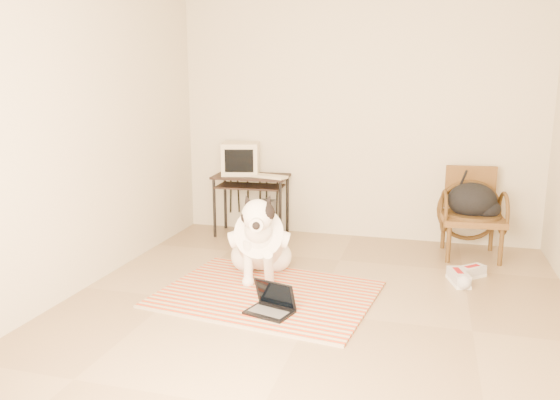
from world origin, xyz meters
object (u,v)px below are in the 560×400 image
at_px(computer_desk, 251,184).
at_px(backpack, 474,202).
at_px(laptop, 272,305).
at_px(pc_tower, 262,219).
at_px(crt_monitor, 241,159).
at_px(dog, 260,242).
at_px(rattan_chair, 472,212).

relative_size(computer_desk, backpack, 1.68).
bearing_deg(laptop, backpack, 50.39).
bearing_deg(pc_tower, crt_monitor, 166.82).
height_order(computer_desk, backpack, backpack).
bearing_deg(pc_tower, dog, -73.36).
relative_size(pc_tower, backpack, 0.86).
bearing_deg(laptop, computer_desk, 112.25).
relative_size(laptop, backpack, 0.77).
height_order(laptop, crt_monitor, crt_monitor).
distance_m(computer_desk, rattan_chair, 2.40).
xyz_separation_m(laptop, pc_tower, (-0.72, 2.06, 0.12)).
bearing_deg(computer_desk, rattan_chair, -3.01).
bearing_deg(backpack, computer_desk, 175.33).
relative_size(dog, pc_tower, 2.51).
bearing_deg(dog, crt_monitor, 115.58).
distance_m(dog, crt_monitor, 1.63).
relative_size(crt_monitor, rattan_chair, 0.54).
bearing_deg(laptop, crt_monitor, 114.87).
relative_size(crt_monitor, backpack, 0.94).
distance_m(laptop, backpack, 2.49).
bearing_deg(computer_desk, crt_monitor, 161.89).
bearing_deg(pc_tower, backpack, -4.46).
bearing_deg(backpack, crt_monitor, 174.60).
bearing_deg(rattan_chair, laptop, -128.37).
bearing_deg(backpack, pc_tower, 175.54).
bearing_deg(crt_monitor, pc_tower, -13.18).
height_order(laptop, pc_tower, pc_tower).
bearing_deg(computer_desk, backpack, -4.67).
relative_size(laptop, rattan_chair, 0.44).
height_order(dog, crt_monitor, crt_monitor).
bearing_deg(backpack, laptop, -129.61).
bearing_deg(dog, backpack, 31.39).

